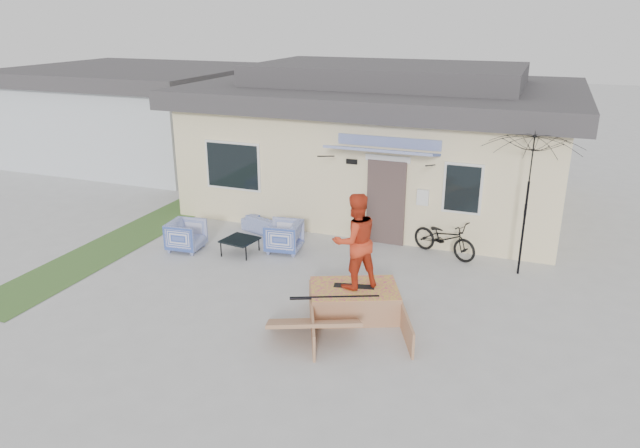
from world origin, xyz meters
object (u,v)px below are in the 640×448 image
(patio_umbrella, at_px, (527,198))
(skater, at_px, (355,240))
(loveseat, at_px, (269,222))
(coffee_table, at_px, (240,246))
(skate_ramp, at_px, (354,301))
(armchair_left, at_px, (186,234))
(skateboard, at_px, (354,286))
(armchair_right, at_px, (284,235))
(bicycle, at_px, (445,234))

(patio_umbrella, distance_m, skater, 4.14)
(loveseat, bearing_deg, coffee_table, 108.06)
(skate_ramp, xyz_separation_m, skater, (-0.02, 0.05, 1.23))
(coffee_table, bearing_deg, armchair_left, -169.71)
(skater, bearing_deg, skateboard, 180.00)
(loveseat, distance_m, skateboard, 4.79)
(coffee_table, xyz_separation_m, skate_ramp, (3.46, -1.89, 0.09))
(coffee_table, xyz_separation_m, skateboard, (3.44, -1.84, 0.38))
(armchair_right, relative_size, skate_ramp, 0.38)
(bicycle, height_order, skateboard, bicycle)
(loveseat, relative_size, skateboard, 1.97)
(patio_umbrella, height_order, skateboard, patio_umbrella)
(armchair_right, bearing_deg, bicycle, 99.44)
(skateboard, bearing_deg, loveseat, 122.63)
(skater, bearing_deg, armchair_right, -87.12)
(armchair_right, bearing_deg, patio_umbrella, 89.56)
(bicycle, distance_m, patio_umbrella, 2.15)
(skate_ramp, bearing_deg, skateboard, 90.00)
(armchair_right, bearing_deg, skater, 39.61)
(patio_umbrella, relative_size, skater, 1.21)
(loveseat, distance_m, skater, 4.93)
(bicycle, relative_size, skate_ramp, 0.77)
(patio_umbrella, bearing_deg, skate_ramp, -132.43)
(coffee_table, bearing_deg, skate_ramp, -28.70)
(coffee_table, relative_size, skater, 0.41)
(coffee_table, xyz_separation_m, bicycle, (4.55, 1.62, 0.35))
(bicycle, bearing_deg, patio_umbrella, -81.04)
(armchair_right, bearing_deg, skate_ramp, 39.26)
(skater, bearing_deg, skate_ramp, 69.59)
(coffee_table, height_order, patio_umbrella, patio_umbrella)
(loveseat, height_order, skate_ramp, loveseat)
(bicycle, xyz_separation_m, patio_umbrella, (1.72, -0.45, 1.21))
(skater, bearing_deg, armchair_left, -62.66)
(loveseat, bearing_deg, skater, 154.59)
(loveseat, distance_m, coffee_table, 1.52)
(armchair_left, relative_size, skater, 0.44)
(armchair_left, bearing_deg, loveseat, -43.09)
(armchair_right, height_order, skater, skater)
(patio_umbrella, relative_size, skateboard, 2.88)
(skate_ramp, xyz_separation_m, skateboard, (-0.02, 0.05, 0.30))
(coffee_table, xyz_separation_m, patio_umbrella, (6.26, 1.17, 1.57))
(coffee_table, distance_m, patio_umbrella, 6.56)
(loveseat, bearing_deg, skate_ramp, 154.35)
(coffee_table, bearing_deg, bicycle, 19.64)
(armchair_right, xyz_separation_m, coffee_table, (-0.90, -0.52, -0.23))
(loveseat, distance_m, bicycle, 4.52)
(loveseat, height_order, armchair_left, armchair_left)
(skate_ramp, height_order, skateboard, skateboard)
(armchair_left, bearing_deg, coffee_table, -85.13)
(coffee_table, bearing_deg, skateboard, -28.22)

